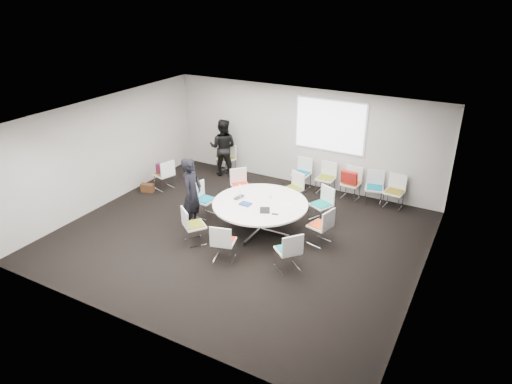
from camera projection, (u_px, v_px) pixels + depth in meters
The scene contains 31 objects.
room_shell at pixel (243, 181), 10.00m from camera, with size 8.08×7.08×2.88m.
conference_table at pixel (260, 210), 10.62m from camera, with size 2.22×2.22×0.73m.
projection_screen at pixel (330, 126), 12.26m from camera, with size 1.90×0.03×1.35m, color white.
chair_ring_a at pixel (320, 232), 10.21m from camera, with size 0.55×0.56×0.88m.
chair_ring_b at pixel (321, 211), 11.16m from camera, with size 0.61×0.61×0.88m.
chair_ring_c at pixel (292, 195), 11.99m from camera, with size 0.59×0.59×0.88m.
chair_ring_d at pixel (241, 192), 12.19m from camera, with size 0.64×0.64×0.88m.
chair_ring_e at pixel (205, 206), 11.41m from camera, with size 0.49×0.50×0.88m.
chair_ring_f at pixel (194, 232), 10.22m from camera, with size 0.64×0.63×0.88m.
chair_ring_g at pixel (224, 249), 9.58m from camera, with size 0.56×0.55×0.88m.
chair_ring_h at pixel (288, 257), 9.28m from camera, with size 0.64×0.64×0.88m.
chair_back_a at pixel (301, 179), 12.95m from camera, with size 0.48×0.47×0.88m.
chair_back_b at pixel (326, 184), 12.65m from camera, with size 0.47×0.46×0.88m.
chair_back_c at pixel (350, 189), 12.34m from camera, with size 0.49×0.48×0.88m.
chair_back_d at pixel (374, 194), 12.06m from camera, with size 0.55×0.54×0.88m.
chair_back_e at pixel (393, 198), 11.84m from camera, with size 0.49×0.48×0.88m.
chair_spare_left at pixel (165, 180), 12.90m from camera, with size 0.56×0.56×0.88m.
chair_person_back at pixel (227, 164), 14.04m from camera, with size 0.56×0.56×0.88m.
person_main at pixel (192, 194), 10.64m from camera, with size 0.64×0.42×1.76m, color black.
person_back at pixel (223, 147), 13.66m from camera, with size 0.84×0.66×1.73m, color black.
laptop at pixel (240, 198), 10.76m from camera, with size 0.30×0.20×0.02m, color #333338.
laptop_lid at pixel (240, 191), 10.84m from camera, with size 0.30×0.02×0.22m, color silver.
notebook_black at pixel (265, 210), 10.18m from camera, with size 0.22×0.30×0.02m, color black.
tablet_folio at pixel (245, 204), 10.46m from camera, with size 0.26×0.20×0.03m, color navy.
papers_right at pixel (286, 205), 10.45m from camera, with size 0.30×0.21×0.00m, color white.
papers_front at pixel (291, 211), 10.16m from camera, with size 0.30×0.21×0.00m, color silver.
cup at pixel (270, 196), 10.76m from camera, with size 0.08×0.08×0.09m, color white.
phone at pixel (275, 214), 10.02m from camera, with size 0.14×0.07×0.01m, color black.
maroon_bag at pixel (163, 169), 12.77m from camera, with size 0.40×0.14×0.28m, color #54162F.
brown_bag at pixel (147, 188), 12.79m from camera, with size 0.36×0.16×0.24m, color #462916.
red_jacket at pixel (349, 178), 11.98m from camera, with size 0.44×0.10×0.35m, color #9E1913.
Camera 1 is at (4.74, -7.92, 5.38)m, focal length 32.00 mm.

